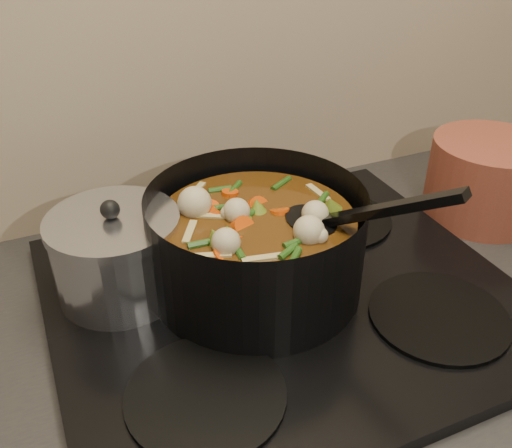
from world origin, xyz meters
name	(u,v)px	position (x,y,z in m)	size (l,w,h in m)	color
stovetop	(284,296)	(0.00, 1.93, 0.92)	(0.62, 0.54, 0.03)	black
stockpot	(257,245)	(-0.03, 1.96, 1.00)	(0.36, 0.38, 0.21)	black
saucepan	(117,255)	(-0.20, 2.02, 0.99)	(0.17, 0.17, 0.14)	silver
terracotta_crock	(486,179)	(0.42, 2.01, 0.98)	(0.19, 0.19, 0.14)	brown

